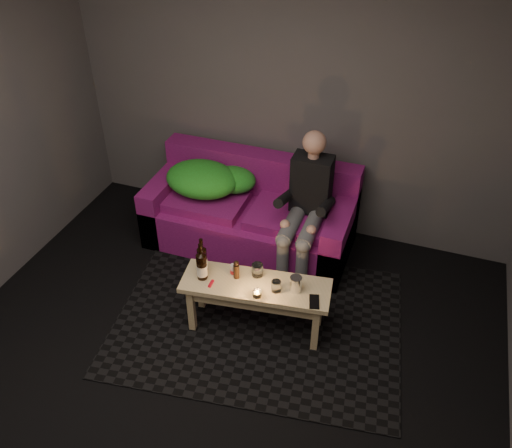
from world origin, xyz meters
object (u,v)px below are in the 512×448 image
at_px(sofa, 251,215).
at_px(coffee_table, 256,292).
at_px(person, 306,204).
at_px(steel_cup, 296,284).
at_px(beer_bottle_b, 202,266).
at_px(beer_bottle_a, 202,259).

height_order(sofa, coffee_table, sofa).
bearing_deg(person, steel_cup, -79.08).
bearing_deg(sofa, coffee_table, -68.24).
xyz_separation_m(person, beer_bottle_b, (-0.52, -0.92, -0.07)).
relative_size(coffee_table, beer_bottle_a, 3.86).
height_order(sofa, beer_bottle_a, sofa).
bearing_deg(sofa, beer_bottle_b, -89.48).
relative_size(person, coffee_table, 1.07).
height_order(person, beer_bottle_b, person).
distance_m(beer_bottle_a, beer_bottle_b, 0.08).
bearing_deg(beer_bottle_b, coffee_table, 9.88).
height_order(sofa, beer_bottle_b, sofa).
xyz_separation_m(sofa, coffee_table, (0.40, -1.00, 0.08)).
bearing_deg(person, beer_bottle_b, -119.43).
distance_m(sofa, person, 0.65).
height_order(sofa, person, person).
relative_size(coffee_table, steel_cup, 9.40).
bearing_deg(steel_cup, sofa, 125.43).
relative_size(sofa, beer_bottle_a, 6.21).
bearing_deg(beer_bottle_a, beer_bottle_b, -68.23).
xyz_separation_m(sofa, steel_cup, (0.69, -0.97, 0.22)).
height_order(sofa, steel_cup, sofa).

